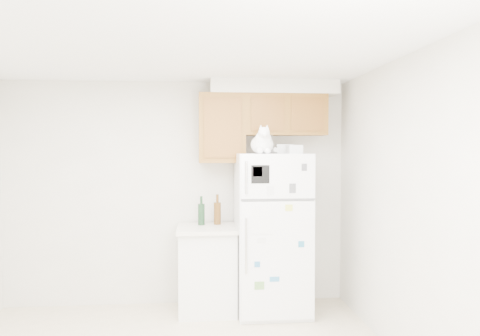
{
  "coord_description": "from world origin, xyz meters",
  "views": [
    {
      "loc": [
        0.22,
        -3.3,
        1.74
      ],
      "look_at": [
        0.68,
        1.55,
        1.55
      ],
      "focal_mm": 35.0,
      "sensor_mm": 36.0,
      "label": 1
    }
  ],
  "objects": [
    {
      "name": "room_shell",
      "position": [
        0.12,
        0.24,
        1.67
      ],
      "size": [
        3.84,
        4.04,
        2.52
      ],
      "color": "silver",
      "rests_on": "ground_plane"
    },
    {
      "name": "refrigerator",
      "position": [
        1.03,
        1.61,
        0.85
      ],
      "size": [
        0.76,
        0.78,
        1.7
      ],
      "color": "white",
      "rests_on": "ground_plane"
    },
    {
      "name": "base_counter",
      "position": [
        0.34,
        1.68,
        0.46
      ],
      "size": [
        0.64,
        0.64,
        0.92
      ],
      "color": "white",
      "rests_on": "ground_plane"
    },
    {
      "name": "cat",
      "position": [
        0.9,
        1.45,
        1.81
      ],
      "size": [
        0.29,
        0.42,
        0.3
      ],
      "color": "white",
      "rests_on": "refrigerator"
    },
    {
      "name": "storage_box_back",
      "position": [
        1.19,
        1.77,
        1.75
      ],
      "size": [
        0.19,
        0.15,
        0.1
      ],
      "primitive_type": "cube",
      "rotation": [
        0.0,
        0.0,
        -0.1
      ],
      "color": "white",
      "rests_on": "refrigerator"
    },
    {
      "name": "storage_box_front",
      "position": [
        1.24,
        1.51,
        1.74
      ],
      "size": [
        0.17,
        0.13,
        0.09
      ],
      "primitive_type": "cube",
      "rotation": [
        0.0,
        0.0,
        0.16
      ],
      "color": "white",
      "rests_on": "refrigerator"
    },
    {
      "name": "bottle_green",
      "position": [
        0.27,
        1.79,
        1.08
      ],
      "size": [
        0.07,
        0.07,
        0.31
      ],
      "primitive_type": null,
      "color": "#19381E",
      "rests_on": "base_counter"
    },
    {
      "name": "bottle_amber",
      "position": [
        0.45,
        1.81,
        1.09
      ],
      "size": [
        0.08,
        0.08,
        0.33
      ],
      "primitive_type": null,
      "color": "#593814",
      "rests_on": "base_counter"
    }
  ]
}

